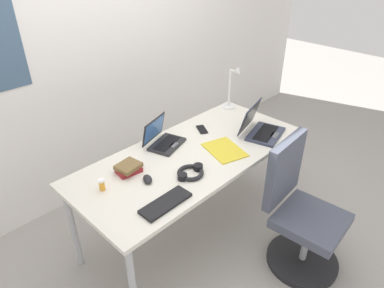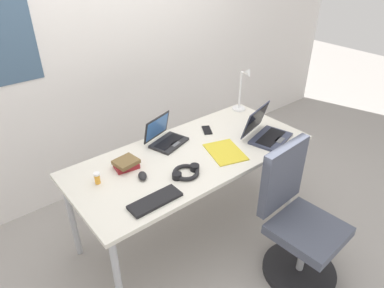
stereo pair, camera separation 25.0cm
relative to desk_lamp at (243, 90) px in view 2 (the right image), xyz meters
name	(u,v)px [view 2 (the right image)]	position (x,y,z in m)	size (l,w,h in m)	color
ground_plane	(192,227)	(-0.80, -0.28, -0.94)	(12.00, 12.00, 0.00)	gray
wall_back	(111,44)	(-0.80, 0.82, 0.36)	(6.00, 0.13, 2.60)	silver
desk	(192,160)	(-0.80, -0.28, -0.25)	(1.80, 0.80, 0.74)	silver
desk_lamp	(243,90)	(0.00, 0.00, 0.00)	(0.12, 0.18, 0.40)	white
laptop_front_right	(165,138)	(-0.86, -0.03, -0.16)	(0.33, 0.30, 0.20)	#232326
laptop_by_keyboard	(266,132)	(-0.21, -0.46, -0.15)	(0.40, 0.37, 0.24)	#33384C
external_keyboard	(155,201)	(-1.31, -0.56, -0.19)	(0.33, 0.12, 0.02)	black
computer_mouse	(142,176)	(-1.24, -0.30, -0.18)	(0.06, 0.10, 0.03)	black
cell_phone	(207,130)	(-0.49, -0.09, -0.19)	(0.06, 0.14, 0.01)	black
headphones	(186,172)	(-0.99, -0.45, -0.18)	(0.21, 0.18, 0.04)	black
pill_bottle	(97,178)	(-1.49, -0.17, -0.16)	(0.04, 0.04, 0.08)	gold
book_stack	(126,164)	(-1.26, -0.13, -0.17)	(0.17, 0.15, 0.06)	maroon
paper_folder_back_left	(225,152)	(-0.60, -0.42, -0.19)	(0.23, 0.31, 0.01)	gold
office_chair	(297,226)	(-0.48, -1.03, -0.54)	(0.52, 0.55, 0.97)	black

